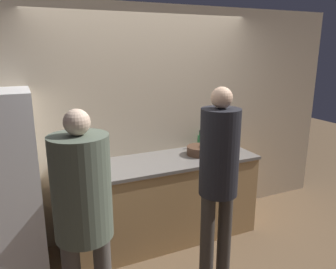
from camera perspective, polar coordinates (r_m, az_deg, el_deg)
ground_plane at (r=3.70m, az=1.10°, el=-20.35°), size 14.00×14.00×0.00m
wall_back at (r=3.81m, az=-3.70°, el=2.17°), size 5.20×0.06×2.60m
counter at (r=3.77m, az=-1.55°, el=-11.26°), size 2.21×0.73×0.94m
refrigerator at (r=3.39m, az=-27.05°, el=-8.36°), size 0.66×0.63×1.78m
person_left at (r=2.39m, az=-14.62°, el=-11.73°), size 0.41×0.41×1.76m
person_center at (r=2.92m, az=8.81°, el=-6.30°), size 0.34×0.34×1.83m
fruit_bowl at (r=3.78m, az=5.60°, el=-2.74°), size 0.30×0.30×0.14m
utensil_crock at (r=4.15m, az=10.52°, el=-0.96°), size 0.12×0.12×0.31m
bottle_green at (r=4.03m, az=5.63°, el=-1.11°), size 0.07×0.07×0.22m
cup_white at (r=3.52m, az=-11.43°, el=-4.45°), size 0.09×0.09×0.09m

